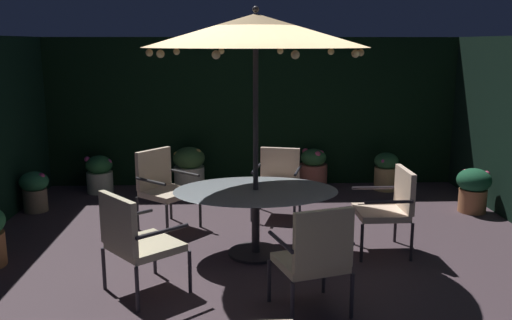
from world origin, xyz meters
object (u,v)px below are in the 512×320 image
object	(u,v)px
patio_dining_table	(256,201)
potted_plant_right_far	(99,174)
patio_chair_northeast	(163,184)
potted_plant_right_near	(386,171)
potted_plant_left_near	(313,168)
potted_plant_front_corner	(35,189)
patio_chair_southeast	(315,254)
patio_chair_north	(278,177)
potted_plant_back_center	(473,188)
patio_chair_south	(390,204)
potted_plant_back_left	(189,168)
patio_umbrella	(256,31)
patio_chair_east	(135,238)

from	to	relation	value
patio_dining_table	potted_plant_right_far	world-z (taller)	patio_dining_table
patio_chair_northeast	potted_plant_right_near	xyz separation A→B (m)	(3.34, 1.71, -0.26)
patio_dining_table	potted_plant_left_near	xyz separation A→B (m)	(1.05, 2.89, -0.30)
patio_chair_northeast	potted_plant_front_corner	size ratio (longest dim) A/B	1.75
patio_dining_table	patio_chair_southeast	size ratio (longest dim) A/B	1.82
patio_chair_north	potted_plant_back_center	bearing A→B (deg)	0.18
patio_chair_south	patio_chair_southeast	bearing A→B (deg)	-125.68
potted_plant_right_far	potted_plant_left_near	bearing A→B (deg)	2.85
patio_chair_north	potted_plant_right_near	world-z (taller)	patio_chair_north
potted_plant_front_corner	potted_plant_right_near	bearing A→B (deg)	10.39
potted_plant_left_near	potted_plant_back_left	bearing A→B (deg)	-175.15
patio_chair_northeast	potted_plant_back_center	bearing A→B (deg)	6.55
patio_umbrella	patio_chair_southeast	bearing A→B (deg)	-72.52
patio_chair_north	patio_chair_south	xyz separation A→B (m)	(1.14, -1.43, 0.03)
patio_chair_north	potted_plant_back_center	distance (m)	2.74
patio_chair_east	potted_plant_back_center	distance (m)	4.91
patio_dining_table	potted_plant_front_corner	size ratio (longest dim) A/B	3.18
patio_umbrella	patio_chair_east	bearing A→B (deg)	-139.91
patio_chair_south	potted_plant_back_left	distance (m)	3.65
patio_chair_northeast	patio_chair_south	bearing A→B (deg)	-19.80
patio_umbrella	patio_chair_southeast	size ratio (longest dim) A/B	2.70
patio_umbrella	potted_plant_back_center	size ratio (longest dim) A/B	4.35
patio_chair_east	potted_plant_right_near	distance (m)	4.97
potted_plant_right_near	patio_chair_southeast	bearing A→B (deg)	-112.93
patio_chair_northeast	potted_plant_right_far	xyz separation A→B (m)	(-1.22, 1.74, -0.27)
patio_dining_table	potted_plant_right_near	bearing A→B (deg)	50.72
patio_chair_east	potted_plant_front_corner	xyz separation A→B (m)	(-1.88, 2.70, -0.24)
potted_plant_back_center	potted_plant_left_near	distance (m)	2.49
potted_plant_front_corner	potted_plant_back_center	world-z (taller)	potted_plant_back_center
patio_chair_south	potted_plant_back_left	xyz separation A→B (m)	(-2.45, 2.69, -0.18)
patio_dining_table	patio_chair_east	bearing A→B (deg)	-139.91
potted_plant_right_far	patio_chair_east	bearing A→B (deg)	-71.81
patio_chair_east	potted_plant_right_near	bearing A→B (deg)	47.50
patio_umbrella	potted_plant_right_far	world-z (taller)	patio_umbrella
patio_chair_north	patio_umbrella	bearing A→B (deg)	-103.91
patio_umbrella	potted_plant_right_near	world-z (taller)	patio_umbrella
patio_dining_table	potted_plant_left_near	distance (m)	3.09
patio_umbrella	patio_chair_southeast	world-z (taller)	patio_umbrella
potted_plant_right_far	potted_plant_right_near	size ratio (longest dim) A/B	0.97
patio_chair_east	potted_plant_front_corner	distance (m)	3.30
potted_plant_right_far	potted_plant_back_left	xyz separation A→B (m)	(1.41, 0.00, 0.07)
patio_umbrella	patio_chair_northeast	size ratio (longest dim) A/B	2.70
patio_dining_table	patio_umbrella	world-z (taller)	patio_umbrella
patio_chair_south	potted_plant_left_near	xyz separation A→B (m)	(-0.45, 2.86, -0.24)
potted_plant_back_center	potted_plant_left_near	xyz separation A→B (m)	(-2.04, 1.42, -0.03)
patio_umbrella	patio_chair_north	bearing A→B (deg)	76.09
patio_chair_east	patio_chair_south	world-z (taller)	patio_chair_east
potted_plant_front_corner	patio_dining_table	bearing A→B (deg)	-29.70
patio_dining_table	potted_plant_back_left	size ratio (longest dim) A/B	2.53
patio_dining_table	potted_plant_right_far	xyz separation A→B (m)	(-2.37, 2.72, -0.31)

